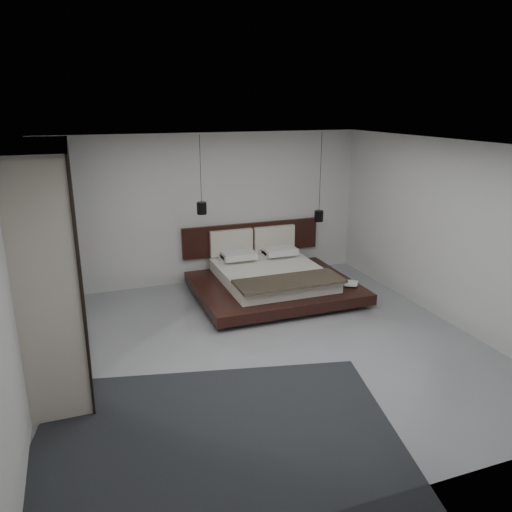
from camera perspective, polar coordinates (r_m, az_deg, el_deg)
name	(u,v)px	position (r m, az deg, el deg)	size (l,w,h in m)	color
floor	(266,347)	(7.18, 1.10, -10.33)	(6.00, 6.00, 0.00)	gray
ceiling	(267,145)	(6.39, 1.25, 12.56)	(6.00, 6.00, 0.00)	white
wall_back	(208,209)	(9.43, -5.46, 5.35)	(6.00, 6.00, 0.00)	silver
wall_front	(403,354)	(4.19, 16.41, -10.66)	(6.00, 6.00, 0.00)	silver
wall_left	(20,278)	(6.27, -25.34, -2.28)	(6.00, 6.00, 0.00)	silver
wall_right	(449,233)	(8.19, 21.16, 2.48)	(6.00, 6.00, 0.00)	silver
lattice_screen	(37,235)	(8.65, -23.71, 2.22)	(0.05, 0.90, 2.60)	black
bed	(271,278)	(8.98, 1.76, -2.56)	(2.76, 2.38, 1.07)	black
book_lower	(345,283)	(8.91, 10.12, -3.11)	(0.20, 0.26, 0.02)	#99724C
book_upper	(345,283)	(8.87, 10.11, -3.04)	(0.22, 0.30, 0.02)	#99724C
pendant_left	(202,208)	(8.70, -6.23, 5.49)	(0.17, 0.17, 1.34)	black
pendant_right	(319,216)	(9.54, 7.19, 4.61)	(0.17, 0.17, 1.65)	black
wardrobe	(50,259)	(6.79, -22.48, -0.32)	(0.68, 2.90, 2.85)	beige
rug	(216,437)	(5.48, -4.55, -19.93)	(3.73, 2.67, 0.02)	black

